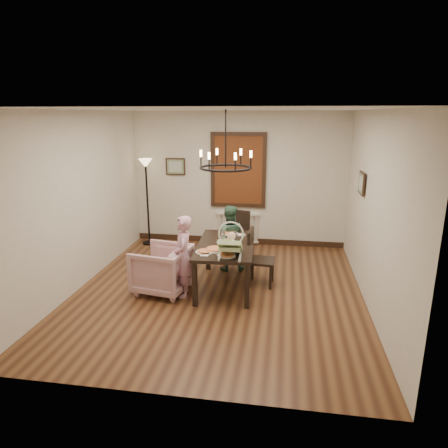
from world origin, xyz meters
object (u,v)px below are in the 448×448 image
(elderly_woman, at_px, (183,263))
(drinking_glass, at_px, (222,242))
(floor_lamp, at_px, (148,203))
(chair_far, at_px, (235,237))
(armchair, at_px, (162,269))
(baby_bouncer, at_px, (230,244))
(dining_table, at_px, (226,249))
(seated_man, at_px, (229,244))
(chair_right, at_px, (262,257))

(elderly_woman, height_order, drinking_glass, elderly_woman)
(floor_lamp, bearing_deg, drinking_glass, -46.68)
(chair_far, height_order, armchair, chair_far)
(armchair, relative_size, baby_bouncer, 1.52)
(dining_table, bearing_deg, chair_far, 86.27)
(seated_man, bearing_deg, dining_table, 84.31)
(chair_right, xyz_separation_m, seated_man, (-0.62, 0.56, 0.02))
(seated_man, bearing_deg, floor_lamp, -42.07)
(chair_far, bearing_deg, baby_bouncer, -71.39)
(seated_man, xyz_separation_m, floor_lamp, (-1.93, 1.21, 0.41))
(elderly_woman, distance_m, drinking_glass, 0.69)
(seated_man, distance_m, baby_bouncer, 1.37)
(dining_table, bearing_deg, chair_right, 14.67)
(armchair, height_order, seated_man, seated_man)
(armchair, bearing_deg, baby_bouncer, 88.55)
(dining_table, height_order, elderly_woman, elderly_woman)
(seated_man, xyz_separation_m, baby_bouncer, (0.21, -1.29, 0.42))
(chair_far, distance_m, floor_lamp, 2.18)
(chair_far, relative_size, seated_man, 0.99)
(chair_far, bearing_deg, seated_man, -84.60)
(chair_far, relative_size, armchair, 1.19)
(armchair, bearing_deg, floor_lamp, -146.33)
(seated_man, distance_m, floor_lamp, 2.31)
(elderly_woman, relative_size, seated_man, 1.07)
(baby_bouncer, distance_m, drinking_glass, 0.51)
(baby_bouncer, bearing_deg, floor_lamp, 126.95)
(chair_right, xyz_separation_m, drinking_glass, (-0.62, -0.27, 0.33))
(floor_lamp, bearing_deg, seated_man, -32.18)
(baby_bouncer, distance_m, floor_lamp, 3.29)
(chair_far, relative_size, elderly_woman, 0.93)
(dining_table, height_order, floor_lamp, floor_lamp)
(elderly_woman, bearing_deg, dining_table, 111.23)
(dining_table, height_order, baby_bouncer, baby_bouncer)
(drinking_glass, bearing_deg, seated_man, 90.27)
(baby_bouncer, bearing_deg, dining_table, 102.38)
(dining_table, height_order, chair_far, chair_far)
(dining_table, distance_m, seated_man, 0.77)
(chair_far, height_order, floor_lamp, floor_lamp)
(baby_bouncer, xyz_separation_m, floor_lamp, (-2.14, 2.50, -0.01))
(chair_far, height_order, seated_man, seated_man)
(elderly_woman, bearing_deg, chair_far, 146.11)
(elderly_woman, xyz_separation_m, floor_lamp, (-1.39, 2.37, 0.37))
(armchair, height_order, floor_lamp, floor_lamp)
(chair_right, xyz_separation_m, elderly_woman, (-1.16, -0.59, 0.06))
(dining_table, relative_size, armchair, 1.98)
(chair_right, bearing_deg, floor_lamp, 58.87)
(armchair, xyz_separation_m, seated_man, (0.91, 1.07, 0.12))
(seated_man, bearing_deg, drinking_glass, 80.37)
(armchair, relative_size, seated_man, 0.83)
(baby_bouncer, bearing_deg, chair_far, 91.27)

